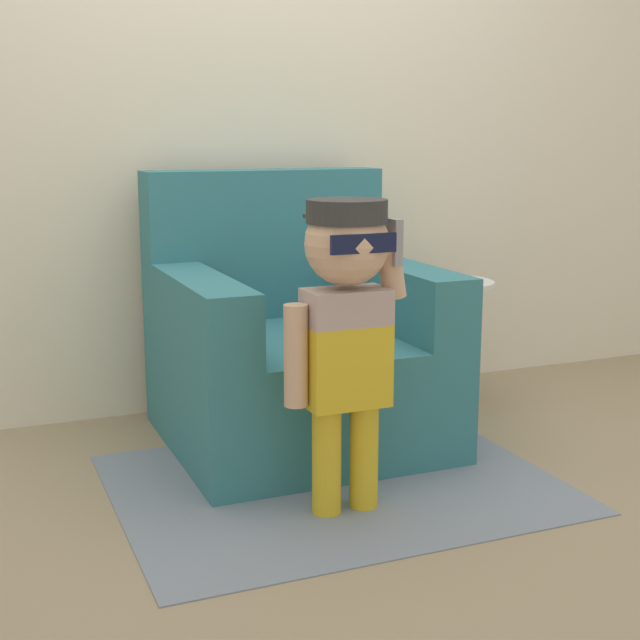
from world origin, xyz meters
TOP-DOWN VIEW (x-y plane):
  - ground_plane at (0.00, 0.00)m, footprint 10.00×10.00m
  - wall_back at (0.00, 0.64)m, footprint 10.00×0.05m
  - armchair at (0.05, 0.13)m, footprint 0.91×0.92m
  - person_child at (-0.05, -0.54)m, footprint 0.37×0.28m
  - side_table at (0.75, 0.22)m, footprint 0.33×0.33m
  - rug at (-0.00, -0.35)m, footprint 1.36×1.07m

SIDE VIEW (x-z plane):
  - ground_plane at x=0.00m, z-range 0.00..0.00m
  - rug at x=0.00m, z-range 0.00..0.01m
  - side_table at x=0.75m, z-range 0.05..0.57m
  - armchair at x=0.05m, z-range -0.15..0.81m
  - person_child at x=-0.05m, z-range 0.15..1.07m
  - wall_back at x=0.00m, z-range 0.00..2.60m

